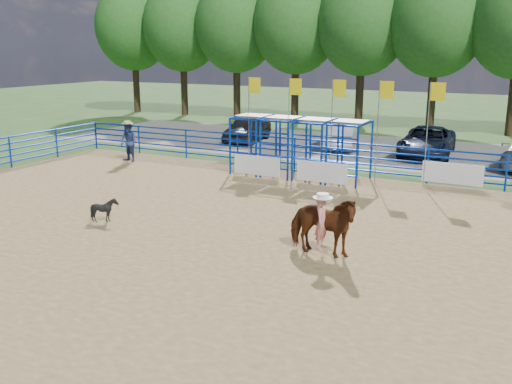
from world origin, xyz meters
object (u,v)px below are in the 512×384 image
at_px(spectator_cowboy, 128,142).
at_px(car_b, 340,134).
at_px(car_c, 427,142).
at_px(car_a, 247,128).
at_px(horse_and_rider, 322,223).
at_px(calf, 105,210).

height_order(spectator_cowboy, car_b, spectator_cowboy).
bearing_deg(spectator_cowboy, car_c, 33.57).
bearing_deg(car_b, car_a, -11.67).
xyz_separation_m(horse_and_rider, calf, (-7.34, -0.34, -0.53)).
bearing_deg(car_a, car_b, -5.55).
height_order(car_b, car_c, car_b).
relative_size(horse_and_rider, car_b, 0.52).
bearing_deg(car_a, spectator_cowboy, -112.16).
height_order(calf, car_b, car_b).
distance_m(car_a, car_c, 10.57).
height_order(horse_and_rider, car_a, horse_and_rider).
distance_m(horse_and_rider, car_a, 19.63).
xyz_separation_m(spectator_cowboy, car_a, (2.12, 8.39, -0.21)).
bearing_deg(horse_and_rider, car_b, 107.63).
bearing_deg(car_a, calf, -85.53).
distance_m(spectator_cowboy, car_b, 11.69).
bearing_deg(car_b, calf, 68.78).
relative_size(calf, spectator_cowboy, 0.41).
xyz_separation_m(spectator_cowboy, car_b, (7.88, 8.63, -0.21)).
relative_size(horse_and_rider, spectator_cowboy, 1.24).
distance_m(calf, car_b, 16.97).
height_order(horse_and_rider, calf, horse_and_rider).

